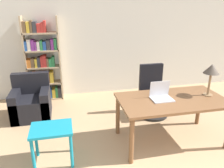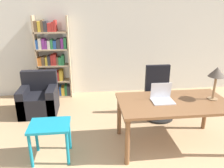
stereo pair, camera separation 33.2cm
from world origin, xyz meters
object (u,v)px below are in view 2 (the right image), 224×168
object	(u,v)px
laptop	(162,97)
bookshelf	(53,61)
side_table_blue	(50,131)
armchair	(39,100)
office_chair	(158,96)
table_lamp	(217,74)
desk	(173,107)

from	to	relation	value
laptop	bookshelf	xyz separation A→B (m)	(-1.94, 2.23, 0.08)
side_table_blue	armchair	size ratio (longest dim) A/B	0.66
side_table_blue	armchair	world-z (taller)	armchair
office_chair	side_table_blue	world-z (taller)	office_chair
laptop	side_table_blue	size ratio (longest dim) A/B	0.57
laptop	table_lamp	world-z (taller)	table_lamp
laptop	office_chair	size ratio (longest dim) A/B	0.31
laptop	armchair	world-z (taller)	laptop
desk	table_lamp	distance (m)	0.81
office_chair	armchair	xyz separation A→B (m)	(-2.41, 0.41, -0.14)
laptop	bookshelf	distance (m)	2.96
desk	bookshelf	bearing A→B (deg)	132.94
desk	bookshelf	distance (m)	3.12
office_chair	side_table_blue	bearing A→B (deg)	-150.28
laptop	table_lamp	distance (m)	0.89
office_chair	armchair	world-z (taller)	office_chair
desk	office_chair	world-z (taller)	office_chair
armchair	bookshelf	distance (m)	1.09
table_lamp	office_chair	world-z (taller)	table_lamp
bookshelf	table_lamp	bearing A→B (deg)	-39.34
desk	laptop	size ratio (longest dim) A/B	5.18
table_lamp	bookshelf	world-z (taller)	bookshelf
side_table_blue	armchair	distance (m)	1.60
desk	side_table_blue	bearing A→B (deg)	-176.06
office_chair	bookshelf	distance (m)	2.60
armchair	laptop	bearing A→B (deg)	-32.11
desk	armchair	bearing A→B (deg)	149.01
table_lamp	office_chair	size ratio (longest dim) A/B	0.50
table_lamp	armchair	distance (m)	3.37
desk	table_lamp	bearing A→B (deg)	1.88
desk	armchair	xyz separation A→B (m)	(-2.32, 1.39, -0.37)
bookshelf	armchair	bearing A→B (deg)	-102.64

